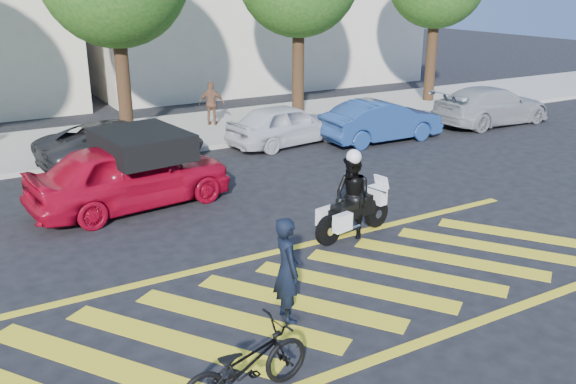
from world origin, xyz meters
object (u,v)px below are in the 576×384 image
police_motorcycle (352,214)px  parked_mid_left (123,143)px  parked_far_right (492,106)px  red_convertible (131,174)px  officer_bike (287,270)px  parked_mid_right (286,124)px  parked_right (381,121)px  officer_moto (352,197)px  bicycle (245,365)px

police_motorcycle → parked_mid_left: bearing=98.6°
parked_mid_left → parked_far_right: 13.19m
red_convertible → parked_mid_left: bearing=-19.7°
parked_mid_left → parked_far_right: size_ratio=0.99×
officer_bike → parked_far_right: 15.54m
parked_mid_right → parked_far_right: parked_far_right is taller
red_convertible → parked_right: bearing=-84.3°
parked_mid_right → parked_right: 3.14m
police_motorcycle → parked_right: (5.41, 5.98, 0.18)m
red_convertible → parked_right: 9.05m
police_motorcycle → officer_moto: size_ratio=1.19×
officer_moto → parked_right: (5.42, 5.97, -0.18)m
red_convertible → parked_far_right: size_ratio=0.98×
bicycle → parked_far_right: (14.63, 9.54, 0.20)m
parked_right → parked_mid_left: bearing=81.2°
bicycle → officer_moto: officer_moto is taller
parked_mid_right → parked_far_right: (7.98, -1.12, 0.02)m
officer_bike → parked_mid_left: 9.55m
police_motorcycle → officer_moto: 0.36m
police_motorcycle → parked_mid_right: size_ratio=0.52×
police_motorcycle → parked_mid_left: size_ratio=0.43×
red_convertible → police_motorcycle: bearing=-146.4°
officer_moto → parked_right: bearing=126.5°
officer_bike → parked_right: size_ratio=0.41×
bicycle → parked_mid_right: size_ratio=0.47×
parked_far_right → police_motorcycle: bearing=119.5°
parked_mid_left → police_motorcycle: bearing=-168.0°
parked_mid_right → police_motorcycle: bearing=153.3°
parked_mid_left → parked_far_right: parked_far_right is taller
officer_bike → red_convertible: 6.14m
red_convertible → parked_mid_right: bearing=-69.1°
police_motorcycle → parked_mid_right: bearing=59.5°
officer_moto → red_convertible: (-3.39, 3.93, -0.06)m
officer_bike → officer_moto: size_ratio=0.99×
bicycle → parked_right: bearing=-51.5°
officer_moto → parked_mid_left: 7.83m
officer_bike → officer_moto: 3.52m
bicycle → parked_far_right: parked_far_right is taller
parked_mid_right → parked_far_right: size_ratio=0.83×
parked_mid_right → red_convertible: bearing=110.8°
parked_right → red_convertible: bearing=104.1°
parked_right → parked_far_right: (5.05, 0.00, 0.01)m
officer_bike → red_convertible: officer_bike is taller
officer_bike → bicycle: bearing=145.0°
bicycle → parked_mid_left: (1.51, 10.94, 0.16)m
officer_moto → parked_mid_right: 7.52m
police_motorcycle → parked_right: bearing=36.6°
police_motorcycle → red_convertible: (-3.41, 3.93, 0.30)m
officer_bike → bicycle: size_ratio=0.91×
parked_mid_left → parked_mid_right: parked_mid_right is taller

